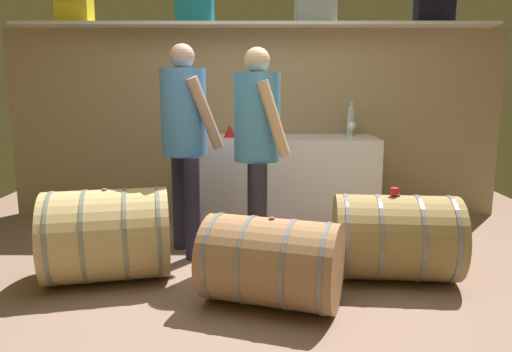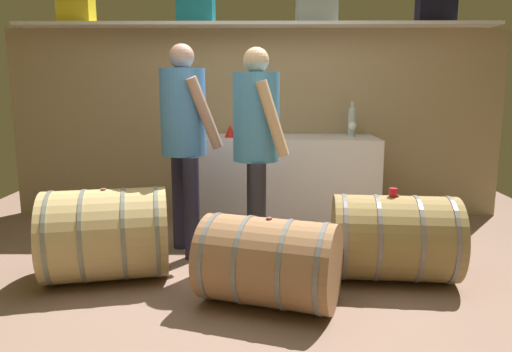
{
  "view_description": "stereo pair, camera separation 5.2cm",
  "coord_description": "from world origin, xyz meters",
  "px_view_note": "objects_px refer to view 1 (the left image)",
  "views": [
    {
      "loc": [
        0.01,
        -3.1,
        1.38
      ],
      "look_at": [
        0.02,
        0.28,
        0.75
      ],
      "focal_mm": 34.61,
      "sensor_mm": 36.0,
      "label": 1
    },
    {
      "loc": [
        0.06,
        -3.1,
        1.38
      ],
      "look_at": [
        0.02,
        0.28,
        0.75
      ],
      "focal_mm": 34.61,
      "sensor_mm": 36.0,
      "label": 2
    }
  ],
  "objects_px": {
    "toolcase_yellow": "(73,10)",
    "wine_barrel_far": "(105,235)",
    "red_funnel": "(228,131)",
    "visitor_tasting": "(183,128)",
    "toolcase_teal": "(193,5)",
    "wine_bottle_clear": "(349,120)",
    "toolcase_grey": "(314,5)",
    "wine_barrel_flank": "(270,262)",
    "wine_barrel_near": "(394,237)",
    "toolcase_black": "(433,4)",
    "tasting_cup": "(393,192)",
    "wine_glass": "(350,126)",
    "work_cabinet": "(286,181)",
    "winemaker_pouring": "(256,133)"
  },
  "relations": [
    {
      "from": "wine_barrel_far",
      "to": "work_cabinet",
      "type": "bearing_deg",
      "value": 33.12
    },
    {
      "from": "wine_glass",
      "to": "red_funnel",
      "type": "bearing_deg",
      "value": -178.64
    },
    {
      "from": "wine_barrel_flank",
      "to": "visitor_tasting",
      "type": "relative_size",
      "value": 0.58
    },
    {
      "from": "work_cabinet",
      "to": "wine_glass",
      "type": "bearing_deg",
      "value": -1.21
    },
    {
      "from": "wine_glass",
      "to": "visitor_tasting",
      "type": "bearing_deg",
      "value": -150.59
    },
    {
      "from": "wine_bottle_clear",
      "to": "wine_barrel_near",
      "type": "bearing_deg",
      "value": -88.12
    },
    {
      "from": "tasting_cup",
      "to": "winemaker_pouring",
      "type": "xyz_separation_m",
      "value": [
        -0.96,
        0.37,
        0.37
      ]
    },
    {
      "from": "toolcase_grey",
      "to": "toolcase_black",
      "type": "xyz_separation_m",
      "value": [
        1.16,
        0.0,
        0.01
      ]
    },
    {
      "from": "toolcase_yellow",
      "to": "wine_bottle_clear",
      "type": "relative_size",
      "value": 0.96
    },
    {
      "from": "wine_barrel_near",
      "to": "wine_barrel_flank",
      "type": "xyz_separation_m",
      "value": [
        -0.9,
        -0.43,
        -0.02
      ]
    },
    {
      "from": "toolcase_grey",
      "to": "wine_barrel_far",
      "type": "relative_size",
      "value": 0.4
    },
    {
      "from": "wine_bottle_clear",
      "to": "tasting_cup",
      "type": "height_order",
      "value": "wine_bottle_clear"
    },
    {
      "from": "toolcase_yellow",
      "to": "wine_barrel_far",
      "type": "xyz_separation_m",
      "value": [
        0.72,
        -1.67,
        -1.77
      ]
    },
    {
      "from": "wine_bottle_clear",
      "to": "winemaker_pouring",
      "type": "relative_size",
      "value": 0.2
    },
    {
      "from": "wine_glass",
      "to": "winemaker_pouring",
      "type": "height_order",
      "value": "winemaker_pouring"
    },
    {
      "from": "toolcase_yellow",
      "to": "wine_barrel_near",
      "type": "bearing_deg",
      "value": -28.59
    },
    {
      "from": "red_funnel",
      "to": "wine_barrel_near",
      "type": "bearing_deg",
      "value": -47.5
    },
    {
      "from": "toolcase_grey",
      "to": "wine_bottle_clear",
      "type": "xyz_separation_m",
      "value": [
        0.36,
        -0.11,
        -1.11
      ]
    },
    {
      "from": "toolcase_black",
      "to": "wine_bottle_clear",
      "type": "distance_m",
      "value": 1.38
    },
    {
      "from": "red_funnel",
      "to": "visitor_tasting",
      "type": "height_order",
      "value": "visitor_tasting"
    },
    {
      "from": "visitor_tasting",
      "to": "toolcase_black",
      "type": "bearing_deg",
      "value": 87.91
    },
    {
      "from": "toolcase_teal",
      "to": "wine_bottle_clear",
      "type": "bearing_deg",
      "value": 0.05
    },
    {
      "from": "toolcase_black",
      "to": "winemaker_pouring",
      "type": "relative_size",
      "value": 0.22
    },
    {
      "from": "toolcase_teal",
      "to": "wine_glass",
      "type": "bearing_deg",
      "value": -5.35
    },
    {
      "from": "visitor_tasting",
      "to": "toolcase_yellow",
      "type": "bearing_deg",
      "value": -159.92
    },
    {
      "from": "wine_bottle_clear",
      "to": "wine_barrel_flank",
      "type": "relative_size",
      "value": 0.35
    },
    {
      "from": "toolcase_grey",
      "to": "wine_barrel_far",
      "type": "bearing_deg",
      "value": -138.1
    },
    {
      "from": "red_funnel",
      "to": "wine_barrel_far",
      "type": "distance_m",
      "value": 1.71
    },
    {
      "from": "wine_barrel_near",
      "to": "wine_barrel_flank",
      "type": "distance_m",
      "value": 0.99
    },
    {
      "from": "wine_barrel_flank",
      "to": "toolcase_teal",
      "type": "bearing_deg",
      "value": 126.81
    },
    {
      "from": "wine_bottle_clear",
      "to": "wine_barrel_near",
      "type": "distance_m",
      "value": 1.7
    },
    {
      "from": "wine_bottle_clear",
      "to": "tasting_cup",
      "type": "relative_size",
      "value": 5.99
    },
    {
      "from": "wine_barrel_near",
      "to": "visitor_tasting",
      "type": "distance_m",
      "value": 1.81
    },
    {
      "from": "toolcase_grey",
      "to": "red_funnel",
      "type": "xyz_separation_m",
      "value": [
        -0.84,
        -0.29,
        -1.2
      ]
    },
    {
      "from": "wine_barrel_near",
      "to": "tasting_cup",
      "type": "xyz_separation_m",
      "value": [
        -0.02,
        0.0,
        0.33
      ]
    },
    {
      "from": "wine_glass",
      "to": "wine_barrel_flank",
      "type": "height_order",
      "value": "wine_glass"
    },
    {
      "from": "wine_barrel_flank",
      "to": "toolcase_grey",
      "type": "bearing_deg",
      "value": 95.13
    },
    {
      "from": "red_funnel",
      "to": "tasting_cup",
      "type": "xyz_separation_m",
      "value": [
        1.23,
        -1.36,
        -0.3
      ]
    },
    {
      "from": "wine_barrel_far",
      "to": "visitor_tasting",
      "type": "relative_size",
      "value": 0.57
    },
    {
      "from": "red_funnel",
      "to": "visitor_tasting",
      "type": "relative_size",
      "value": 0.07
    },
    {
      "from": "wine_bottle_clear",
      "to": "wine_barrel_far",
      "type": "relative_size",
      "value": 0.35
    },
    {
      "from": "red_funnel",
      "to": "wine_barrel_flank",
      "type": "relative_size",
      "value": 0.12
    },
    {
      "from": "toolcase_yellow",
      "to": "wine_bottle_clear",
      "type": "height_order",
      "value": "toolcase_yellow"
    },
    {
      "from": "toolcase_yellow",
      "to": "wine_barrel_near",
      "type": "distance_m",
      "value": 3.69
    },
    {
      "from": "toolcase_teal",
      "to": "toolcase_grey",
      "type": "xyz_separation_m",
      "value": [
        1.18,
        0.0,
        -0.0
      ]
    },
    {
      "from": "wine_glass",
      "to": "tasting_cup",
      "type": "relative_size",
      "value": 2.64
    },
    {
      "from": "wine_glass",
      "to": "wine_barrel_near",
      "type": "distance_m",
      "value": 1.55
    },
    {
      "from": "toolcase_yellow",
      "to": "wine_barrel_far",
      "type": "bearing_deg",
      "value": -64.54
    },
    {
      "from": "visitor_tasting",
      "to": "wine_glass",
      "type": "bearing_deg",
      "value": 91.84
    },
    {
      "from": "wine_barrel_flank",
      "to": "tasting_cup",
      "type": "relative_size",
      "value": 17.31
    }
  ]
}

